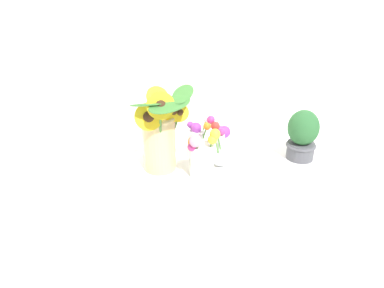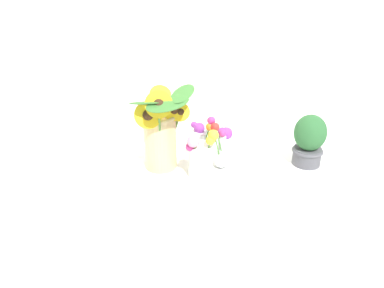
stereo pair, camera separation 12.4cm
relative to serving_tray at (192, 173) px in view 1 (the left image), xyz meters
The scene contains 7 objects.
ground_plane 0.05m from the serving_tray, 89.27° to the right, with size 6.00×6.00×0.00m, color white.
serving_tray is the anchor object (origin of this frame).
mason_jar_sunflowers 0.18m from the serving_tray, 158.35° to the left, with size 0.24×0.24×0.30m.
vase_small_center 0.10m from the serving_tray, 63.03° to the right, with size 0.10×0.08×0.17m.
vase_bulb_right 0.14m from the serving_tray, ahead, with size 0.09×0.09×0.19m.
vase_small_back 0.13m from the serving_tray, 66.57° to the left, with size 0.09×0.09×0.16m.
potted_plant 0.43m from the serving_tray, ahead, with size 0.11×0.11×0.19m.
Camera 1 is at (-0.27, -1.03, 0.66)m, focal length 35.00 mm.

